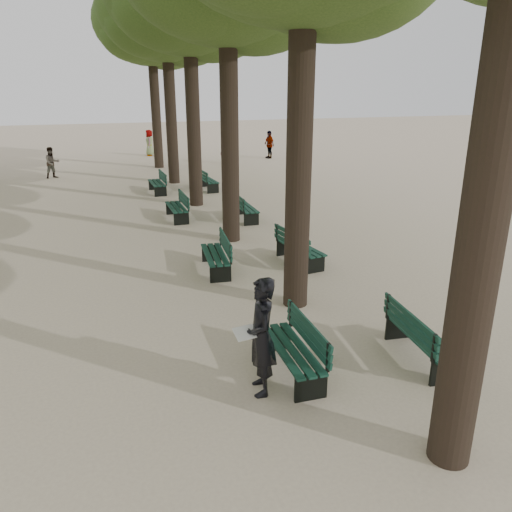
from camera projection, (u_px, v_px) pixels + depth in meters
name	position (u px, v px, depth m)	size (l,w,h in m)	color
ground	(282.00, 392.00, 7.74)	(120.00, 120.00, 0.00)	beige
tree_central_4	(165.00, 9.00, 21.82)	(6.00, 6.00, 9.95)	#33261C
tree_central_5	(150.00, 22.00, 26.30)	(6.00, 6.00, 9.95)	#33261C
bench_left_0	(292.00, 358.00, 8.18)	(0.63, 1.82, 0.92)	black
bench_left_1	(216.00, 261.00, 12.70)	(0.76, 1.85, 0.92)	black
bench_left_2	(177.00, 212.00, 17.61)	(0.58, 1.80, 0.92)	black
bench_left_3	(157.00, 187.00, 21.91)	(0.61, 1.81, 0.92)	black
bench_right_0	(421.00, 345.00, 8.59)	(0.78, 1.85, 0.92)	black
bench_right_1	(300.00, 254.00, 13.26)	(0.80, 1.86, 0.92)	black
bench_right_2	(245.00, 212.00, 17.55)	(0.63, 1.82, 0.92)	black
bench_right_3	(208.00, 184.00, 22.54)	(0.67, 1.83, 0.92)	black
man_with_map	(261.00, 337.00, 7.49)	(0.68, 0.80, 1.88)	black
pedestrian_a	(52.00, 163.00, 25.26)	(0.76, 0.31, 1.55)	#262628
pedestrian_b	(227.00, 150.00, 29.97)	(1.01, 0.31, 1.56)	#262628
pedestrian_c	(269.00, 145.00, 32.12)	(1.02, 0.35, 1.74)	#262628
pedestrian_d	(150.00, 143.00, 33.27)	(0.83, 0.34, 1.70)	#262628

